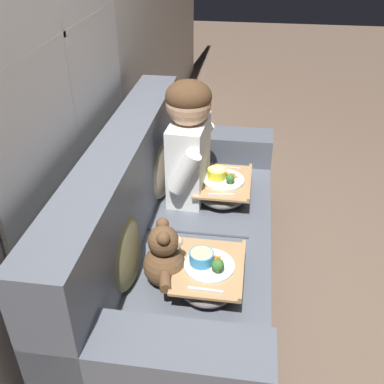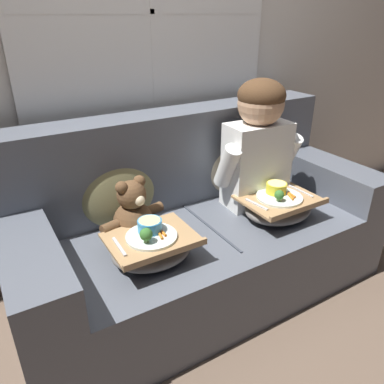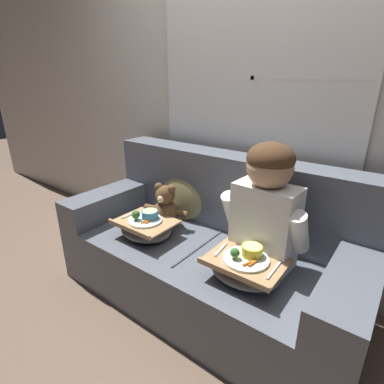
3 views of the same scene
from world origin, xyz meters
name	(u,v)px [view 3 (image 3 of 3)]	position (x,y,z in m)	size (l,w,h in m)	color
ground_plane	(204,297)	(0.00, 0.00, 0.00)	(14.00, 14.00, 0.00)	brown
wall_back_with_window	(255,90)	(0.00, 0.55, 1.30)	(8.00, 0.08, 2.60)	beige
couch	(211,250)	(0.00, 0.07, 0.33)	(1.88, 0.85, 0.91)	#565B66
throw_pillow_behind_child	(278,219)	(0.36, 0.24, 0.60)	(0.40, 0.19, 0.42)	#C1B293
throw_pillow_behind_teddy	(183,192)	(-0.36, 0.24, 0.60)	(0.41, 0.20, 0.43)	#898456
child_figure	(267,200)	(0.36, 0.04, 0.78)	(0.49, 0.24, 0.68)	white
teddy_bear	(165,208)	(-0.36, 0.04, 0.54)	(0.33, 0.24, 0.31)	brown
lap_tray_child	(245,267)	(0.36, -0.15, 0.47)	(0.39, 0.31, 0.18)	slate
lap_tray_teddy	(146,227)	(-0.36, -0.15, 0.47)	(0.37, 0.30, 0.19)	slate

